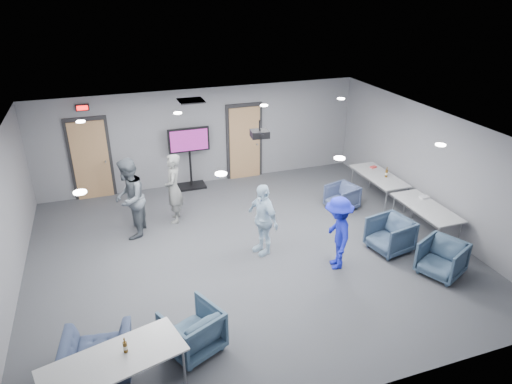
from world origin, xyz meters
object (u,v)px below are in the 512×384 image
object	(u,v)px
table_right_b	(426,208)
bottle_right	(386,173)
person_b	(129,199)
person_c	(263,219)
table_right_a	(379,177)
chair_right_c	(442,258)
chair_right_b	(390,235)
chair_front_b	(98,355)
table_front_left	(114,362)
projector	(260,134)
person_a	(174,189)
chair_right_a	(342,197)
bottle_front	(125,347)
person_d	(338,233)
tv_stand	(190,154)
chair_front_a	(192,330)

from	to	relation	value
table_right_b	bottle_right	size ratio (longest dim) A/B	6.40
person_b	person_c	world-z (taller)	person_b
person_b	table_right_a	distance (m)	6.26
chair_right_c	chair_right_b	bearing A→B (deg)	177.17
chair_right_b	chair_front_b	size ratio (longest dim) A/B	0.84
table_right_b	table_front_left	world-z (taller)	same
chair_front_b	bottle_right	size ratio (longest dim) A/B	3.60
table_right_b	projector	bearing A→B (deg)	69.80
person_a	projector	bearing A→B (deg)	66.40
chair_right_c	bottle_right	xyz separation A→B (m)	(0.74, 3.12, 0.47)
chair_right_a	bottle_front	xyz separation A→B (m)	(-5.61, -4.10, 0.50)
chair_right_c	table_front_left	bearing A→B (deg)	-106.07
person_d	table_right_a	world-z (taller)	person_d
chair_right_c	projector	distance (m)	4.41
table_right_a	bottle_front	size ratio (longest dim) A/B	7.35
chair_right_b	tv_stand	world-z (taller)	tv_stand
projector	chair_right_b	bearing A→B (deg)	-27.12
chair_right_b	table_right_b	size ratio (longest dim) A/B	0.47
person_c	chair_front_a	xyz separation A→B (m)	(-2.01, -2.33, -0.42)
chair_right_a	chair_right_b	bearing A→B (deg)	-15.55
chair_right_a	projector	xyz separation A→B (m)	(-2.40, -0.52, 2.09)
person_a	chair_front_b	xyz separation A→B (m)	(-1.91, -4.33, -0.53)
table_right_b	bottle_front	size ratio (longest dim) A/B	7.22
person_a	table_front_left	bearing A→B (deg)	-5.73
person_a	person_b	bearing A→B (deg)	-56.83
person_d	chair_right_a	bearing A→B (deg)	164.51
person_c	projector	world-z (taller)	projector
chair_right_b	chair_right_c	distance (m)	1.18
chair_right_a	person_a	bearing A→B (deg)	-115.85
chair_right_c	chair_front_a	bearing A→B (deg)	-110.67
table_right_a	person_b	bearing A→B (deg)	87.52
chair_right_b	chair_right_c	xyz separation A→B (m)	(0.45, -1.10, -0.01)
chair_right_a	tv_stand	size ratio (longest dim) A/B	0.40
chair_front_a	tv_stand	world-z (taller)	tv_stand
person_c	bottle_right	distance (m)	3.97
person_c	table_right_a	xyz separation A→B (m)	(3.70, 1.35, -0.11)
table_right_a	projector	bearing A→B (deg)	99.89
table_front_left	chair_front_a	bearing A→B (deg)	12.24
bottle_right	projector	world-z (taller)	projector
table_right_a	bottle_right	world-z (taller)	bottle_right
chair_right_a	tv_stand	distance (m)	4.26
table_front_left	table_right_a	bearing A→B (deg)	17.12
person_b	chair_front_a	world-z (taller)	person_b
table_right_a	person_a	bearing A→B (deg)	82.84
table_right_b	bottle_right	distance (m)	1.74
tv_stand	chair_front_b	bearing A→B (deg)	-113.51
chair_front_a	projector	size ratio (longest dim) A/B	2.04
person_d	bottle_front	xyz separation A→B (m)	(-4.23, -1.84, 0.05)
person_a	chair_right_c	distance (m)	6.04
person_d	chair_right_a	size ratio (longest dim) A/B	2.22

